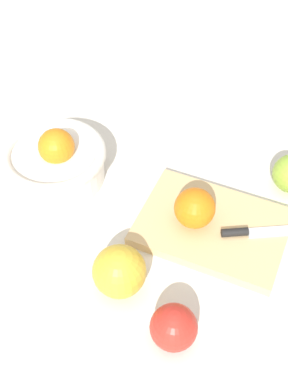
# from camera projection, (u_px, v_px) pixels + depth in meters

# --- Properties ---
(ground_plane) EXTENTS (2.40, 2.40, 0.00)m
(ground_plane) POSITION_uv_depth(u_px,v_px,m) (132.00, 230.00, 0.89)
(ground_plane) COLOR silver
(bowl) EXTENTS (0.19, 0.19, 0.11)m
(bowl) POSITION_uv_depth(u_px,v_px,m) (55.00, 161.00, 0.94)
(bowl) COLOR white
(bowl) RESTS_ON ground_plane
(cutting_board) EXTENTS (0.27, 0.21, 0.02)m
(cutting_board) POSITION_uv_depth(u_px,v_px,m) (212.00, 227.00, 0.88)
(cutting_board) COLOR #DBB77F
(cutting_board) RESTS_ON ground_plane
(orange_on_board) EXTENTS (0.07, 0.07, 0.07)m
(orange_on_board) POSITION_uv_depth(u_px,v_px,m) (195.00, 208.00, 0.85)
(orange_on_board) COLOR orange
(orange_on_board) RESTS_ON cutting_board
(knife) EXTENTS (0.15, 0.07, 0.01)m
(knife) POSITION_uv_depth(u_px,v_px,m) (254.00, 232.00, 0.85)
(knife) COLOR silver
(knife) RESTS_ON cutting_board
(apple_front_center) EXTENTS (0.08, 0.08, 0.08)m
(apple_front_center) POSITION_uv_depth(u_px,v_px,m) (119.00, 271.00, 0.78)
(apple_front_center) COLOR gold
(apple_front_center) RESTS_ON ground_plane
(apple_front_right) EXTENTS (0.07, 0.07, 0.07)m
(apple_front_right) POSITION_uv_depth(u_px,v_px,m) (174.00, 327.00, 0.72)
(apple_front_right) COLOR red
(apple_front_right) RESTS_ON ground_plane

